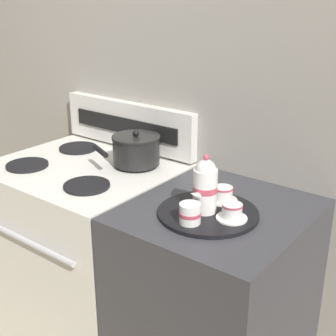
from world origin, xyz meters
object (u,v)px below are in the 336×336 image
Objects in this scene: teacup_right at (223,194)px; creamer_jug at (190,213)px; serving_tray at (208,213)px; teapot at (205,186)px; saucepan at (136,150)px; teacup_left at (232,212)px; stove at (88,258)px.

creamer_jug reaches higher than teacup_right.
teapot is (-0.01, -0.01, 0.10)m from serving_tray.
teapot reaches higher than teacup_right.
serving_tray is 0.11m from creamer_jug.
teapot reaches higher than saucepan.
teacup_left is at bearing 3.57° from teapot.
teapot is at bearing -93.74° from teacup_right.
stove is 9.02× the size of teacup_right.
creamer_jug reaches higher than teacup_left.
stove is 0.87m from creamer_jug.
stove is at bearing 174.11° from teapot.
creamer_jug is (-0.09, -0.10, 0.01)m from teacup_left.
teacup_right is at bearing 91.82° from serving_tray.
serving_tray is 3.32× the size of teacup_right.
teapot is 1.96× the size of teacup_left.
serving_tray is at bearing 178.66° from teacup_left.
teacup_right is at bearing 90.64° from creamer_jug.
serving_tray reaches higher than stove.
stove is 0.88m from teapot.
serving_tray is 1.69× the size of teapot.
saucepan reaches higher than serving_tray.
teacup_right is (0.01, 0.11, -0.07)m from teapot.
saucepan is at bearing 38.16° from stove.
saucepan is 0.59m from creamer_jug.
saucepan is 0.51m from teacup_right.
teacup_left is at bearing -4.65° from stove.
saucepan is 0.55m from serving_tray.
serving_tray is at bearing 89.54° from creamer_jug.
teacup_left is 1.00× the size of teacup_right.
stove is 0.58m from saucepan.
stove is 0.93m from teacup_left.
serving_tray is at bearing 39.78° from teapot.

